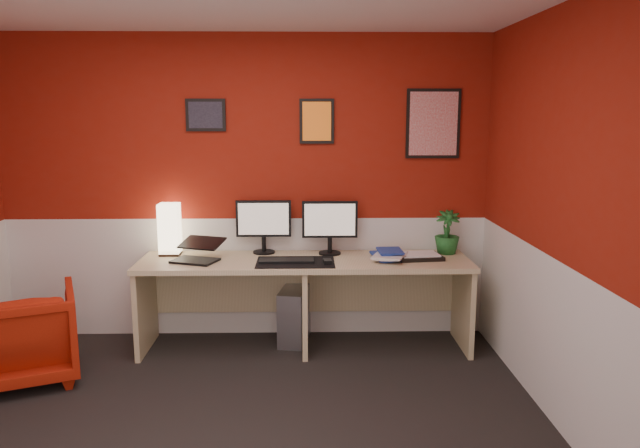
{
  "coord_description": "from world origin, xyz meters",
  "views": [
    {
      "loc": [
        0.5,
        -3.23,
        1.86
      ],
      "look_at": [
        0.6,
        1.21,
        1.05
      ],
      "focal_mm": 33.93,
      "sensor_mm": 36.0,
      "label": 1
    }
  ],
  "objects": [
    {
      "name": "art_left",
      "position": [
        -0.31,
        1.74,
        1.85
      ],
      "size": [
        0.32,
        0.02,
        0.26
      ],
      "primitive_type": "cube",
      "color": "black",
      "rests_on": "wall_back"
    },
    {
      "name": "book_bottom",
      "position": [
        1.03,
        1.41,
        0.75
      ],
      "size": [
        0.28,
        0.35,
        0.03
      ],
      "primitive_type": "imported",
      "rotation": [
        0.0,
        0.0,
        0.13
      ],
      "color": "navy",
      "rests_on": "desk"
    },
    {
      "name": "art_center",
      "position": [
        0.59,
        1.74,
        1.8
      ],
      "size": [
        0.28,
        0.02,
        0.36
      ],
      "primitive_type": "cube",
      "color": "orange",
      "rests_on": "wall_back"
    },
    {
      "name": "wainscot_right",
      "position": [
        2.0,
        0.0,
        0.5
      ],
      "size": [
        0.01,
        3.5,
        1.0
      ],
      "primitive_type": "cube",
      "color": "silver",
      "rests_on": "ground"
    },
    {
      "name": "mouse",
      "position": [
        0.66,
        1.25,
        0.75
      ],
      "size": [
        0.07,
        0.1,
        0.03
      ],
      "primitive_type": "cube",
      "rotation": [
        0.0,
        0.0,
        0.07
      ],
      "color": "black",
      "rests_on": "desk_mat"
    },
    {
      "name": "armchair",
      "position": [
        -1.5,
        0.85,
        0.33
      ],
      "size": [
        0.93,
        0.94,
        0.66
      ],
      "primitive_type": "imported",
      "rotation": [
        0.0,
        0.0,
        3.54
      ],
      "color": "#A91D09",
      "rests_on": "ground"
    },
    {
      "name": "zen_tray",
      "position": [
        1.39,
        1.41,
        0.74
      ],
      "size": [
        0.38,
        0.29,
        0.03
      ],
      "primitive_type": "cube",
      "rotation": [
        0.0,
        0.0,
        0.13
      ],
      "color": "black",
      "rests_on": "desk"
    },
    {
      "name": "laptop",
      "position": [
        -0.37,
        1.34,
        0.84
      ],
      "size": [
        0.39,
        0.33,
        0.22
      ],
      "primitive_type": "cube",
      "rotation": [
        0.0,
        0.0,
        -0.35
      ],
      "color": "black",
      "rests_on": "desk"
    },
    {
      "name": "art_right",
      "position": [
        1.53,
        1.74,
        1.78
      ],
      "size": [
        0.44,
        0.02,
        0.56
      ],
      "primitive_type": "cube",
      "color": "red",
      "rests_on": "wall_back"
    },
    {
      "name": "desk",
      "position": [
        0.49,
        1.41,
        0.36
      ],
      "size": [
        2.6,
        0.65,
        0.73
      ],
      "primitive_type": "cube",
      "color": "tan",
      "rests_on": "ground"
    },
    {
      "name": "desk_mat",
      "position": [
        0.41,
        1.3,
        0.73
      ],
      "size": [
        0.6,
        0.38,
        0.01
      ],
      "primitive_type": "cube",
      "color": "black",
      "rests_on": "desk"
    },
    {
      "name": "potted_plant",
      "position": [
        1.65,
        1.59,
        0.91
      ],
      "size": [
        0.22,
        0.22,
        0.36
      ],
      "primitive_type": "imported",
      "rotation": [
        0.0,
        0.0,
        -0.13
      ],
      "color": "#19591E",
      "rests_on": "desk"
    },
    {
      "name": "monitor_right",
      "position": [
        0.69,
        1.59,
        1.02
      ],
      "size": [
        0.45,
        0.06,
        0.58
      ],
      "primitive_type": "cube",
      "color": "black",
      "rests_on": "desk"
    },
    {
      "name": "keyboard",
      "position": [
        0.34,
        1.31,
        0.74
      ],
      "size": [
        0.42,
        0.14,
        0.02
      ],
      "primitive_type": "cube",
      "rotation": [
        0.0,
        0.0,
        -0.0
      ],
      "color": "black",
      "rests_on": "desk_mat"
    },
    {
      "name": "ground",
      "position": [
        0.0,
        0.0,
        0.0
      ],
      "size": [
        4.0,
        3.5,
        0.01
      ],
      "primitive_type": "cube",
      "color": "black",
      "rests_on": "ground"
    },
    {
      "name": "book_top",
      "position": [
        1.06,
        1.4,
        0.79
      ],
      "size": [
        0.2,
        0.26,
        0.02
      ],
      "primitive_type": "imported",
      "rotation": [
        0.0,
        0.0,
        0.04
      ],
      "color": "navy",
      "rests_on": "book_middle"
    },
    {
      "name": "shoji_lamp",
      "position": [
        -0.61,
        1.59,
        0.93
      ],
      "size": [
        0.16,
        0.16,
        0.4
      ],
      "primitive_type": "cube",
      "color": "#FFE5B2",
      "rests_on": "desk"
    },
    {
      "name": "book_middle",
      "position": [
        1.04,
        1.4,
        0.77
      ],
      "size": [
        0.32,
        0.37,
        0.02
      ],
      "primitive_type": "imported",
      "rotation": [
        0.0,
        0.0,
        -0.36
      ],
      "color": "silver",
      "rests_on": "book_bottom"
    },
    {
      "name": "monitor_left",
      "position": [
        0.15,
        1.64,
        1.02
      ],
      "size": [
        0.45,
        0.06,
        0.58
      ],
      "primitive_type": "cube",
      "color": "black",
      "rests_on": "desk"
    },
    {
      "name": "wall_front",
      "position": [
        0.0,
        -1.75,
        1.25
      ],
      "size": [
        4.0,
        0.01,
        2.5
      ],
      "primitive_type": "cube",
      "color": "maroon",
      "rests_on": "ground"
    },
    {
      "name": "wall_right",
      "position": [
        2.0,
        0.0,
        1.25
      ],
      "size": [
        0.01,
        3.5,
        2.5
      ],
      "primitive_type": "cube",
      "color": "maroon",
      "rests_on": "ground"
    },
    {
      "name": "wall_back",
      "position": [
        0.0,
        1.75,
        1.25
      ],
      "size": [
        4.0,
        0.01,
        2.5
      ],
      "primitive_type": "cube",
      "color": "maroon",
      "rests_on": "ground"
    },
    {
      "name": "wainscot_back",
      "position": [
        0.0,
        1.75,
        0.5
      ],
      "size": [
        4.0,
        0.01,
        1.0
      ],
      "primitive_type": "cube",
      "color": "silver",
      "rests_on": "ground"
    },
    {
      "name": "pc_tower",
      "position": [
        0.4,
        1.55,
        0.23
      ],
      "size": [
        0.27,
        0.48,
        0.45
      ],
      "primitive_type": "cube",
      "rotation": [
        0.0,
        0.0,
        -0.17
      ],
      "color": "#99999E",
      "rests_on": "ground"
    }
  ]
}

